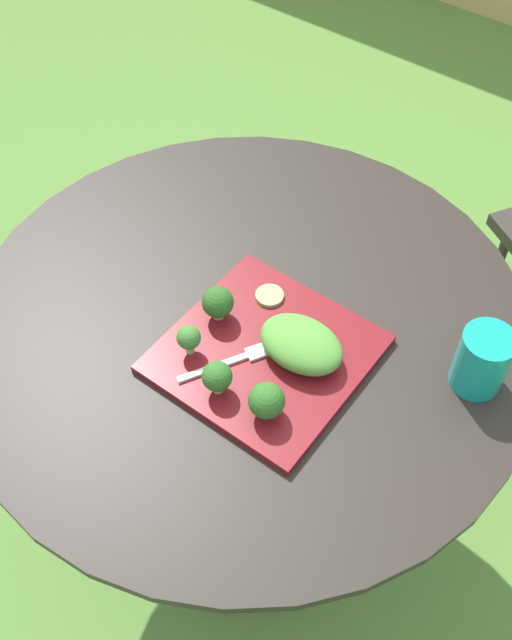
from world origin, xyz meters
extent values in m
plane|color=#568438|center=(0.00, 0.00, 0.00)|extent=(12.00, 12.00, 0.00)
cylinder|color=#28231E|center=(0.00, 0.00, 0.69)|extent=(0.90, 0.90, 0.02)
cylinder|color=#28231E|center=(0.00, 0.00, 0.36)|extent=(0.06, 0.06, 0.65)
cylinder|color=#28231E|center=(0.00, 0.00, 0.02)|extent=(0.44, 0.44, 0.04)
cylinder|color=#332D28|center=(0.19, 0.74, 0.22)|extent=(0.02, 0.02, 0.43)
cube|color=maroon|center=(0.07, -0.04, 0.71)|extent=(0.29, 0.29, 0.01)
cylinder|color=#149989|center=(0.34, 0.11, 0.76)|extent=(0.08, 0.08, 0.10)
cylinder|color=#118275|center=(0.34, 0.11, 0.74)|extent=(0.07, 0.07, 0.07)
cube|color=silver|center=(0.03, -0.12, 0.72)|extent=(0.06, 0.10, 0.00)
cube|color=silver|center=(0.06, -0.05, 0.72)|extent=(0.04, 0.05, 0.00)
ellipsoid|color=#519338|center=(0.11, -0.02, 0.74)|extent=(0.13, 0.10, 0.05)
cylinder|color=#99B770|center=(0.06, -0.14, 0.73)|extent=(0.02, 0.02, 0.02)
sphere|color=#2D6623|center=(0.06, -0.14, 0.75)|extent=(0.04, 0.04, 0.04)
cylinder|color=#99B770|center=(-0.03, -0.03, 0.72)|extent=(0.02, 0.02, 0.01)
sphere|color=#285B1E|center=(-0.03, -0.03, 0.75)|extent=(0.05, 0.05, 0.05)
cylinder|color=#99B770|center=(-0.02, -0.11, 0.73)|extent=(0.01, 0.01, 0.02)
sphere|color=#38752D|center=(-0.02, -0.11, 0.75)|extent=(0.04, 0.04, 0.04)
cylinder|color=#99B770|center=(0.13, -0.13, 0.72)|extent=(0.02, 0.02, 0.01)
sphere|color=#2D6623|center=(0.13, -0.13, 0.75)|extent=(0.05, 0.05, 0.05)
cylinder|color=#8EB766|center=(0.01, 0.04, 0.72)|extent=(0.05, 0.05, 0.01)
camera|label=1|loc=(0.45, -0.58, 1.62)|focal=41.82mm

